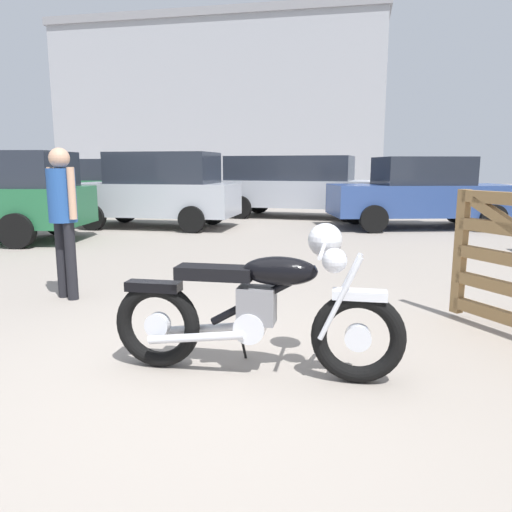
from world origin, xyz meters
The scene contains 8 objects.
ground_plane centered at (0.00, 0.00, 0.00)m, with size 80.00×80.00×0.00m, color gray.
vintage_motorcycle centered at (0.35, 0.32, 0.49)m, with size 2.08×0.73×1.07m.
bystander centered at (-2.02, 2.12, 1.02)m, with size 0.41×0.30×1.66m.
blue_hatchback_right centered at (0.25, 11.39, 0.94)m, with size 4.95×2.63×1.74m.
red_hatchback_near centered at (3.26, 9.17, 0.84)m, with size 4.42×2.43×1.67m.
pale_sedan_back centered at (-5.40, 12.08, 0.84)m, with size 4.45×2.52×1.67m.
silver_sedan_mid centered at (-2.97, 8.60, 0.92)m, with size 4.03×2.10×1.78m.
industrial_building centered at (-5.33, 34.29, 5.57)m, with size 23.00×13.50×24.29m.
Camera 1 is at (0.67, -3.03, 1.47)m, focal length 34.84 mm.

